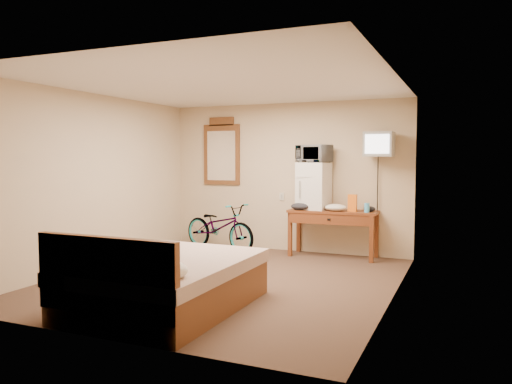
# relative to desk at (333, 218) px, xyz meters

# --- Properties ---
(room) EXTENTS (4.60, 4.64, 2.50)m
(room) POSITION_rel_desk_xyz_m (-0.88, -2.00, 0.62)
(room) COLOR #3E2E1F
(room) RESTS_ON ground
(desk) EXTENTS (1.41, 0.58, 0.75)m
(desk) POSITION_rel_desk_xyz_m (0.00, 0.00, 0.00)
(desk) COLOR maroon
(desk) RESTS_ON floor
(mini_fridge) EXTENTS (0.51, 0.49, 0.76)m
(mini_fridge) POSITION_rel_desk_xyz_m (-0.33, 0.06, 0.49)
(mini_fridge) COLOR silver
(mini_fridge) RESTS_ON desk
(microwave) EXTENTS (0.59, 0.49, 0.28)m
(microwave) POSITION_rel_desk_xyz_m (-0.33, 0.06, 1.01)
(microwave) COLOR silver
(microwave) RESTS_ON mini_fridge
(snack_bag) EXTENTS (0.13, 0.08, 0.27)m
(snack_bag) POSITION_rel_desk_xyz_m (0.32, -0.04, 0.25)
(snack_bag) COLOR orange
(snack_bag) RESTS_ON desk
(blue_cup) EXTENTS (0.08, 0.08, 0.14)m
(blue_cup) POSITION_rel_desk_xyz_m (0.55, -0.06, 0.19)
(blue_cup) COLOR #46B2F0
(blue_cup) RESTS_ON desk
(cloth_cream) EXTENTS (0.35, 0.27, 0.11)m
(cloth_cream) POSITION_rel_desk_xyz_m (0.07, -0.07, 0.17)
(cloth_cream) COLOR silver
(cloth_cream) RESTS_ON desk
(cloth_dark_a) EXTENTS (0.30, 0.23, 0.11)m
(cloth_dark_a) POSITION_rel_desk_xyz_m (-0.49, -0.14, 0.17)
(cloth_dark_a) COLOR black
(cloth_dark_a) RESTS_ON desk
(cloth_dark_b) EXTENTS (0.18, 0.15, 0.08)m
(cloth_dark_b) POSITION_rel_desk_xyz_m (0.57, 0.07, 0.16)
(cloth_dark_b) COLOR black
(cloth_dark_b) RESTS_ON desk
(crt_television) EXTENTS (0.44, 0.56, 0.37)m
(crt_television) POSITION_rel_desk_xyz_m (0.70, 0.02, 1.15)
(crt_television) COLOR black
(crt_television) RESTS_ON room
(wall_mirror) EXTENTS (0.70, 0.04, 1.20)m
(wall_mirror) POSITION_rel_desk_xyz_m (-2.11, 0.27, 1.05)
(wall_mirror) COLOR brown
(wall_mirror) RESTS_ON room
(bicycle) EXTENTS (1.63, 0.97, 0.81)m
(bicycle) POSITION_rel_desk_xyz_m (-1.93, -0.16, -0.23)
(bicycle) COLOR black
(bicycle) RESTS_ON floor
(bed) EXTENTS (1.53, 2.02, 0.90)m
(bed) POSITION_rel_desk_xyz_m (-0.92, -3.37, -0.34)
(bed) COLOR brown
(bed) RESTS_ON floor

